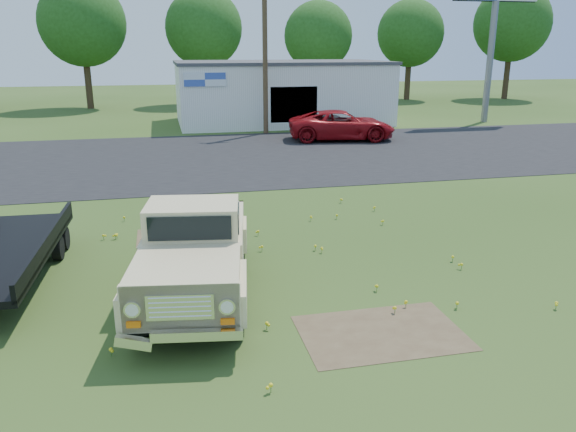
% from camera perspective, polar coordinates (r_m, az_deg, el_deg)
% --- Properties ---
extents(ground, '(140.00, 140.00, 0.00)m').
position_cam_1_polar(ground, '(12.98, -1.74, -6.29)').
color(ground, '#2A4516').
rests_on(ground, ground).
extents(asphalt_lot, '(90.00, 14.00, 0.02)m').
position_cam_1_polar(asphalt_lot, '(27.30, -7.84, 5.93)').
color(asphalt_lot, black).
rests_on(asphalt_lot, ground).
extents(dirt_patch_a, '(3.00, 2.00, 0.01)m').
position_cam_1_polar(dirt_patch_a, '(10.78, 9.46, -11.64)').
color(dirt_patch_a, brown).
rests_on(dirt_patch_a, ground).
extents(dirt_patch_b, '(2.20, 1.60, 0.01)m').
position_cam_1_polar(dirt_patch_b, '(16.06, -11.19, -2.00)').
color(dirt_patch_b, brown).
rests_on(dirt_patch_b, ground).
extents(commercial_building, '(14.20, 8.20, 4.15)m').
position_cam_1_polar(commercial_building, '(39.70, -0.74, 12.52)').
color(commercial_building, silver).
rests_on(commercial_building, ground).
extents(utility_pole_mid, '(1.60, 0.30, 9.00)m').
position_cam_1_polar(utility_pole_mid, '(34.30, -2.34, 16.01)').
color(utility_pole_mid, '#402C1D').
rests_on(utility_pole_mid, ground).
extents(treeline_c, '(7.04, 7.04, 10.47)m').
position_cam_1_polar(treeline_c, '(51.58, -20.16, 17.92)').
color(treeline_c, '#3C2B1B').
rests_on(treeline_c, ground).
extents(treeline_d, '(6.72, 6.72, 10.00)m').
position_cam_1_polar(treeline_d, '(52.42, -8.53, 18.34)').
color(treeline_d, '#3C2B1B').
rests_on(treeline_d, ground).
extents(treeline_e, '(6.08, 6.08, 9.04)m').
position_cam_1_polar(treeline_e, '(52.70, 3.09, 17.79)').
color(treeline_e, '#3C2B1B').
rests_on(treeline_e, ground).
extents(treeline_f, '(6.40, 6.40, 9.52)m').
position_cam_1_polar(treeline_f, '(58.50, 12.33, 17.66)').
color(treeline_f, '#3C2B1B').
rests_on(treeline_f, ground).
extents(treeline_g, '(7.36, 7.36, 10.95)m').
position_cam_1_polar(treeline_g, '(62.07, 21.83, 17.70)').
color(treeline_g, '#3C2B1B').
rests_on(treeline_g, ground).
extents(vintage_pickup_truck, '(3.06, 5.98, 2.07)m').
position_cam_1_polar(vintage_pickup_truck, '(11.84, -9.48, -3.48)').
color(vintage_pickup_truck, tan).
rests_on(vintage_pickup_truck, ground).
extents(flatbed_trailer, '(2.28, 6.25, 1.69)m').
position_cam_1_polar(flatbed_trailer, '(13.93, -27.16, -2.88)').
color(flatbed_trailer, black).
rests_on(flatbed_trailer, ground).
extents(red_pickup, '(6.30, 3.65, 1.65)m').
position_cam_1_polar(red_pickup, '(32.19, 5.47, 9.14)').
color(red_pickup, maroon).
rests_on(red_pickup, ground).
extents(dark_sedan, '(4.22, 3.26, 1.34)m').
position_cam_1_polar(dark_sedan, '(33.43, 4.45, 9.19)').
color(dark_sedan, black).
rests_on(dark_sedan, ground).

